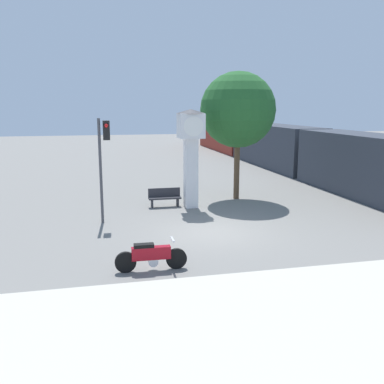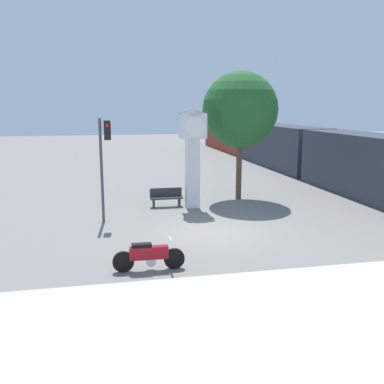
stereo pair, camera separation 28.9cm
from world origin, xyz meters
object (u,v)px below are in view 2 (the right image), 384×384
Objects in this scene: traffic_light at (104,152)px; street_tree at (240,110)px; bench at (166,197)px; clock_tower at (192,143)px; freight_train at (279,146)px; motorcycle at (149,256)px.

street_tree is (7.02, 3.35, 1.67)m from traffic_light.
bench is (-4.08, -1.03, -4.22)m from street_tree.
clock_tower is 4.62m from traffic_light.
freight_train is 14.04m from street_tree.
clock_tower is 2.99m from bench.
freight_train is at bearing 59.25° from motorcycle.
freight_train is at bearing 52.31° from clock_tower.
street_tree is (2.83, 1.40, 1.53)m from clock_tower.
street_tree reaches higher than clock_tower.
clock_tower reaches higher than motorcycle.
motorcycle is 1.37× the size of bench.
bench is at bearing 38.31° from traffic_light.
traffic_light is at bearing -141.69° from bench.
street_tree reaches higher than motorcycle.
street_tree is at bearing 59.08° from motorcycle.
motorcycle is 24.71m from freight_train.
street_tree is 5.96m from bench.
bench is (2.93, 2.32, -2.54)m from traffic_light.
clock_tower is at bearing 25.02° from traffic_light.
street_tree is at bearing 25.53° from traffic_light.
traffic_light is at bearing 102.46° from motorcycle.
motorcycle is at bearing -122.21° from street_tree.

